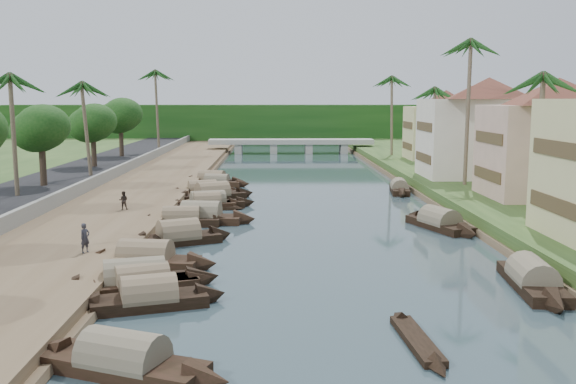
{
  "coord_description": "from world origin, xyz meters",
  "views": [
    {
      "loc": [
        -3.09,
        -37.77,
        9.17
      ],
      "look_at": [
        -1.93,
        11.73,
        2.0
      ],
      "focal_mm": 40.0,
      "sensor_mm": 36.0,
      "label": 1
    }
  ],
  "objects_px": {
    "sampan_1": "(149,299)",
    "person_near": "(85,238)",
    "sampan_0": "(124,362)",
    "bridge": "(291,143)"
  },
  "relations": [
    {
      "from": "sampan_1",
      "to": "person_near",
      "type": "xyz_separation_m",
      "value": [
        -4.83,
        7.14,
        1.21
      ]
    },
    {
      "from": "sampan_0",
      "to": "sampan_1",
      "type": "relative_size",
      "value": 1.12
    },
    {
      "from": "bridge",
      "to": "person_near",
      "type": "height_order",
      "value": "person_near"
    },
    {
      "from": "person_near",
      "to": "bridge",
      "type": "bearing_deg",
      "value": 24.36
    },
    {
      "from": "sampan_0",
      "to": "bridge",
      "type": "bearing_deg",
      "value": 107.51
    },
    {
      "from": "bridge",
      "to": "person_near",
      "type": "relative_size",
      "value": 16.94
    },
    {
      "from": "sampan_1",
      "to": "sampan_0",
      "type": "bearing_deg",
      "value": -103.14
    },
    {
      "from": "bridge",
      "to": "sampan_0",
      "type": "relative_size",
      "value": 3.43
    },
    {
      "from": "sampan_0",
      "to": "sampan_1",
      "type": "distance_m",
      "value": 6.98
    },
    {
      "from": "bridge",
      "to": "sampan_0",
      "type": "bearing_deg",
      "value": -95.22
    }
  ]
}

